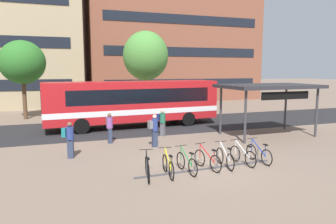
{
  "coord_description": "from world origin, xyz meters",
  "views": [
    {
      "loc": [
        -5.76,
        -11.7,
        4.04
      ],
      "look_at": [
        -0.17,
        4.11,
        1.75
      ],
      "focal_mm": 33.55,
      "sensor_mm": 36.0,
      "label": 1
    }
  ],
  "objects_px": {
    "transit_shelter": "(269,88)",
    "commuter_olive_pack_1": "(109,126)",
    "parked_bicycle_blue_6": "(259,154)",
    "street_tree_1": "(22,63)",
    "commuter_navy_pack_2": "(162,121)",
    "parked_bicycle_yellow_1": "(168,166)",
    "commuter_grey_pack_0": "(154,128)",
    "parked_bicycle_white_4": "(225,158)",
    "parked_bicycle_red_3": "(207,160)",
    "parked_bicycle_black_0": "(147,168)",
    "parked_bicycle_white_5": "(243,156)",
    "street_tree_0": "(146,56)",
    "parked_bicycle_green_2": "(187,163)",
    "city_bus": "(132,102)",
    "commuter_teal_pack_3": "(69,137)"
  },
  "relations": [
    {
      "from": "transit_shelter",
      "to": "commuter_olive_pack_1",
      "type": "relative_size",
      "value": 3.48
    },
    {
      "from": "parked_bicycle_blue_6",
      "to": "street_tree_1",
      "type": "bearing_deg",
      "value": 29.13
    },
    {
      "from": "transit_shelter",
      "to": "commuter_navy_pack_2",
      "type": "distance_m",
      "value": 6.76
    },
    {
      "from": "parked_bicycle_yellow_1",
      "to": "commuter_grey_pack_0",
      "type": "relative_size",
      "value": 1.0
    },
    {
      "from": "parked_bicycle_yellow_1",
      "to": "parked_bicycle_white_4",
      "type": "relative_size",
      "value": 1.0
    },
    {
      "from": "parked_bicycle_red_3",
      "to": "transit_shelter",
      "type": "height_order",
      "value": "transit_shelter"
    },
    {
      "from": "transit_shelter",
      "to": "commuter_grey_pack_0",
      "type": "bearing_deg",
      "value": -177.17
    },
    {
      "from": "parked_bicycle_black_0",
      "to": "transit_shelter",
      "type": "bearing_deg",
      "value": -50.03
    },
    {
      "from": "commuter_olive_pack_1",
      "to": "parked_bicycle_white_4",
      "type": "bearing_deg",
      "value": 30.49
    },
    {
      "from": "parked_bicycle_white_5",
      "to": "commuter_grey_pack_0",
      "type": "distance_m",
      "value": 4.99
    },
    {
      "from": "parked_bicycle_white_5",
      "to": "street_tree_1",
      "type": "relative_size",
      "value": 0.27
    },
    {
      "from": "transit_shelter",
      "to": "street_tree_0",
      "type": "distance_m",
      "value": 13.93
    },
    {
      "from": "parked_bicycle_blue_6",
      "to": "street_tree_0",
      "type": "height_order",
      "value": "street_tree_0"
    },
    {
      "from": "parked_bicycle_white_4",
      "to": "parked_bicycle_blue_6",
      "type": "xyz_separation_m",
      "value": [
        1.72,
        0.08,
        0.0
      ]
    },
    {
      "from": "transit_shelter",
      "to": "commuter_grey_pack_0",
      "type": "relative_size",
      "value": 3.39
    },
    {
      "from": "parked_bicycle_blue_6",
      "to": "commuter_grey_pack_0",
      "type": "distance_m",
      "value": 5.47
    },
    {
      "from": "parked_bicycle_green_2",
      "to": "commuter_grey_pack_0",
      "type": "xyz_separation_m",
      "value": [
        0.0,
        4.37,
        0.6
      ]
    },
    {
      "from": "transit_shelter",
      "to": "street_tree_1",
      "type": "relative_size",
      "value": 0.92
    },
    {
      "from": "parked_bicycle_red_3",
      "to": "parked_bicycle_white_4",
      "type": "bearing_deg",
      "value": -101.54
    },
    {
      "from": "commuter_olive_pack_1",
      "to": "commuter_navy_pack_2",
      "type": "height_order",
      "value": "commuter_olive_pack_1"
    },
    {
      "from": "parked_bicycle_white_4",
      "to": "parked_bicycle_white_5",
      "type": "height_order",
      "value": "same"
    },
    {
      "from": "parked_bicycle_white_5",
      "to": "commuter_olive_pack_1",
      "type": "xyz_separation_m",
      "value": [
        -4.73,
        5.82,
        0.58
      ]
    },
    {
      "from": "commuter_navy_pack_2",
      "to": "parked_bicycle_white_4",
      "type": "bearing_deg",
      "value": -34.02
    },
    {
      "from": "parked_bicycle_black_0",
      "to": "parked_bicycle_green_2",
      "type": "xyz_separation_m",
      "value": [
        1.64,
        0.13,
        0.0
      ]
    },
    {
      "from": "parked_bicycle_yellow_1",
      "to": "parked_bicycle_red_3",
      "type": "relative_size",
      "value": 1.02
    },
    {
      "from": "parked_bicycle_white_4",
      "to": "commuter_navy_pack_2",
      "type": "distance_m",
      "value": 6.76
    },
    {
      "from": "parked_bicycle_green_2",
      "to": "transit_shelter",
      "type": "xyz_separation_m",
      "value": [
        7.39,
        4.8,
        2.55
      ]
    },
    {
      "from": "parked_bicycle_yellow_1",
      "to": "commuter_grey_pack_0",
      "type": "distance_m",
      "value": 4.56
    },
    {
      "from": "commuter_grey_pack_0",
      "to": "parked_bicycle_black_0",
      "type": "bearing_deg",
      "value": -122.33
    },
    {
      "from": "city_bus",
      "to": "parked_bicycle_white_5",
      "type": "distance_m",
      "value": 10.62
    },
    {
      "from": "city_bus",
      "to": "street_tree_1",
      "type": "height_order",
      "value": "street_tree_1"
    },
    {
      "from": "commuter_teal_pack_3",
      "to": "parked_bicycle_yellow_1",
      "type": "bearing_deg",
      "value": -31.7
    },
    {
      "from": "parked_bicycle_white_5",
      "to": "parked_bicycle_blue_6",
      "type": "bearing_deg",
      "value": -95.98
    },
    {
      "from": "street_tree_1",
      "to": "street_tree_0",
      "type": "bearing_deg",
      "value": 6.14
    },
    {
      "from": "parked_bicycle_red_3",
      "to": "commuter_grey_pack_0",
      "type": "relative_size",
      "value": 0.99
    },
    {
      "from": "city_bus",
      "to": "commuter_olive_pack_1",
      "type": "distance_m",
      "value": 5.06
    },
    {
      "from": "parked_bicycle_yellow_1",
      "to": "street_tree_0",
      "type": "height_order",
      "value": "street_tree_0"
    },
    {
      "from": "commuter_grey_pack_0",
      "to": "commuter_olive_pack_1",
      "type": "relative_size",
      "value": 1.03
    },
    {
      "from": "parked_bicycle_yellow_1",
      "to": "commuter_olive_pack_1",
      "type": "distance_m",
      "value": 6.26
    },
    {
      "from": "parked_bicycle_yellow_1",
      "to": "parked_bicycle_green_2",
      "type": "relative_size",
      "value": 1.0
    },
    {
      "from": "city_bus",
      "to": "parked_bicycle_white_4",
      "type": "distance_m",
      "value": 10.52
    },
    {
      "from": "parked_bicycle_yellow_1",
      "to": "commuter_navy_pack_2",
      "type": "relative_size",
      "value": 1.06
    },
    {
      "from": "parked_bicycle_red_3",
      "to": "street_tree_0",
      "type": "bearing_deg",
      "value": -20.07
    },
    {
      "from": "commuter_olive_pack_1",
      "to": "city_bus",
      "type": "bearing_deg",
      "value": 149.88
    },
    {
      "from": "parked_bicycle_green_2",
      "to": "commuter_olive_pack_1",
      "type": "relative_size",
      "value": 1.03
    },
    {
      "from": "parked_bicycle_red_3",
      "to": "commuter_teal_pack_3",
      "type": "bearing_deg",
      "value": 43.38
    },
    {
      "from": "parked_bicycle_black_0",
      "to": "parked_bicycle_white_4",
      "type": "height_order",
      "value": "same"
    },
    {
      "from": "commuter_navy_pack_2",
      "to": "commuter_teal_pack_3",
      "type": "height_order",
      "value": "commuter_teal_pack_3"
    },
    {
      "from": "parked_bicycle_white_5",
      "to": "street_tree_0",
      "type": "distance_m",
      "value": 18.39
    },
    {
      "from": "parked_bicycle_yellow_1",
      "to": "commuter_navy_pack_2",
      "type": "height_order",
      "value": "commuter_navy_pack_2"
    }
  ]
}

